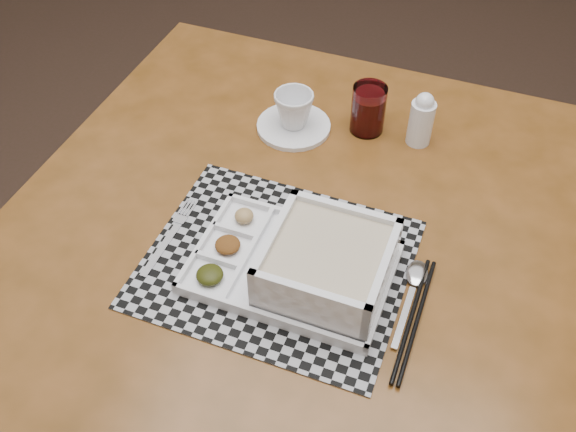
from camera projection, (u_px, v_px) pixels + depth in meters
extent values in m
plane|color=#2F2217|center=(193.00, 197.00, 2.27)|extent=(5.00, 5.00, 0.00)
cube|color=#4B2C0D|center=(305.00, 229.00, 1.14)|extent=(1.14, 1.14, 0.04)
cylinder|color=#4B2C0D|center=(205.00, 164.00, 1.84)|extent=(0.05, 0.05, 0.74)
cylinder|color=#4B2C0D|center=(540.00, 253.00, 1.61)|extent=(0.05, 0.05, 0.74)
cube|color=#4B2C0D|center=(371.00, 113.00, 1.47)|extent=(0.89, 0.12, 0.08)
cube|color=#4B2C0D|center=(97.00, 191.00, 1.30)|extent=(0.12, 0.89, 0.08)
cube|color=#4B2C0D|center=(554.00, 325.00, 1.08)|extent=(0.12, 0.89, 0.08)
cube|color=#96979D|center=(277.00, 263.00, 1.06)|extent=(0.46, 0.40, 0.00)
cube|color=white|center=(292.00, 269.00, 1.04)|extent=(0.34, 0.25, 0.01)
cube|color=white|center=(313.00, 220.00, 1.10)|extent=(0.32, 0.04, 0.01)
cube|color=white|center=(267.00, 316.00, 0.97)|extent=(0.32, 0.04, 0.01)
cube|color=white|center=(205.00, 239.00, 1.07)|extent=(0.03, 0.22, 0.01)
cube|color=white|center=(385.00, 293.00, 1.00)|extent=(0.03, 0.22, 0.01)
cube|color=white|center=(249.00, 252.00, 1.05)|extent=(0.03, 0.20, 0.01)
cube|color=white|center=(217.00, 260.00, 1.04)|extent=(0.08, 0.02, 0.01)
cube|color=white|center=(234.00, 231.00, 1.09)|extent=(0.08, 0.02, 0.01)
ellipsoid|color=black|center=(210.00, 275.00, 1.02)|extent=(0.04, 0.04, 0.02)
ellipsoid|color=#48270C|center=(228.00, 245.00, 1.06)|extent=(0.04, 0.04, 0.02)
ellipsoid|color=olive|center=(244.00, 216.00, 1.10)|extent=(0.03, 0.03, 0.02)
cube|color=white|center=(326.00, 278.00, 1.02)|extent=(0.20, 0.20, 0.01)
cube|color=white|center=(344.00, 225.00, 1.05)|extent=(0.19, 0.03, 0.09)
cube|color=white|center=(308.00, 307.00, 0.93)|extent=(0.19, 0.03, 0.09)
cube|color=white|center=(275.00, 248.00, 1.01)|extent=(0.03, 0.19, 0.09)
cube|color=white|center=(382.00, 280.00, 0.97)|extent=(0.03, 0.19, 0.09)
cube|color=tan|center=(327.00, 265.00, 0.99)|extent=(0.18, 0.18, 0.07)
cube|color=silver|center=(159.00, 250.00, 1.08)|extent=(0.02, 0.12, 0.00)
cube|color=silver|center=(180.00, 219.00, 1.12)|extent=(0.02, 0.02, 0.00)
cube|color=silver|center=(183.00, 206.00, 1.15)|extent=(0.01, 0.04, 0.00)
cube|color=silver|center=(186.00, 207.00, 1.14)|extent=(0.01, 0.04, 0.00)
cube|color=silver|center=(189.00, 208.00, 1.14)|extent=(0.01, 0.04, 0.00)
cube|color=silver|center=(192.00, 209.00, 1.14)|extent=(0.01, 0.04, 0.00)
cube|color=silver|center=(404.00, 317.00, 0.98)|extent=(0.02, 0.12, 0.00)
ellipsoid|color=silver|center=(417.00, 273.00, 1.04)|extent=(0.04, 0.06, 0.01)
cylinder|color=black|center=(411.00, 318.00, 0.98)|extent=(0.03, 0.24, 0.01)
cylinder|color=black|center=(417.00, 320.00, 0.98)|extent=(0.03, 0.24, 0.01)
cylinder|color=white|center=(294.00, 126.00, 1.30)|extent=(0.15, 0.15, 0.01)
imported|color=white|center=(294.00, 110.00, 1.27)|extent=(0.09, 0.09, 0.07)
cylinder|color=white|center=(368.00, 109.00, 1.27)|extent=(0.07, 0.07, 0.10)
cylinder|color=#400507|center=(368.00, 114.00, 1.27)|extent=(0.06, 0.06, 0.08)
cylinder|color=white|center=(421.00, 123.00, 1.24)|extent=(0.05, 0.05, 0.09)
sphere|color=white|center=(425.00, 102.00, 1.21)|extent=(0.04, 0.04, 0.04)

